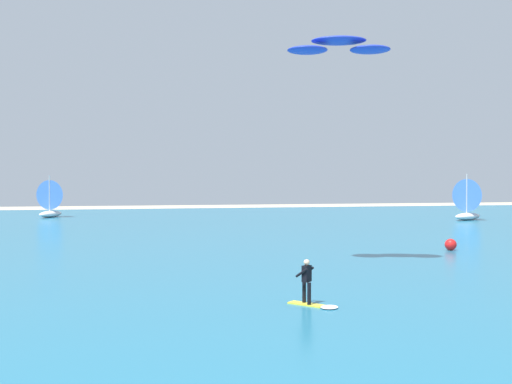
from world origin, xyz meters
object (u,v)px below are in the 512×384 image
at_px(kitesurfer, 311,289).
at_px(sailboat_mid_left, 53,198).
at_px(kite, 339,46).
at_px(sailboat_leading, 471,199).
at_px(marker_buoy, 451,245).

relative_size(kitesurfer, sailboat_mid_left, 0.35).
height_order(kitesurfer, kite, kite).
distance_m(kitesurfer, sailboat_leading, 53.45).
bearing_deg(sailboat_mid_left, kitesurfer, -75.38).
relative_size(kitesurfer, sailboat_leading, 0.34).
relative_size(kitesurfer, kite, 0.32).
height_order(kite, sailboat_mid_left, kite).
xyz_separation_m(kite, sailboat_mid_left, (-19.78, 49.44, -9.27)).
distance_m(sailboat_leading, marker_buoy, 33.45).
xyz_separation_m(kite, marker_buoy, (9.84, 5.17, -11.32)).
bearing_deg(marker_buoy, sailboat_mid_left, 123.79).
bearing_deg(kitesurfer, sailboat_mid_left, 104.62).
height_order(kite, marker_buoy, kite).
bearing_deg(sailboat_leading, sailboat_mid_left, 160.80).
bearing_deg(kite, marker_buoy, 27.72).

